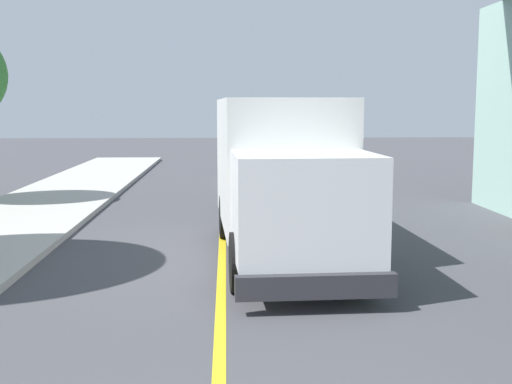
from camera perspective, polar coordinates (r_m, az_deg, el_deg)
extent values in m
cube|color=gold|center=(14.07, -2.92, -5.11)|extent=(0.16, 56.00, 0.01)
cube|color=silver|center=(14.09, 1.89, 2.72)|extent=(2.63, 5.11, 2.60)
cube|color=white|center=(10.70, 4.22, -1.23)|extent=(2.37, 2.11, 1.70)
cube|color=#1E2D3D|center=(9.77, 5.10, 0.15)|extent=(2.04, 0.18, 0.75)
cube|color=#2D2D33|center=(9.88, 5.20, -8.09)|extent=(2.41, 0.31, 0.36)
cylinder|color=black|center=(11.29, 9.29, -5.76)|extent=(0.35, 1.01, 1.00)
cylinder|color=black|center=(10.96, -1.46, -6.06)|extent=(0.35, 1.01, 1.00)
cylinder|color=black|center=(15.65, 5.12, -2.00)|extent=(0.35, 1.01, 1.00)
cylinder|color=black|center=(15.42, -2.58, -2.13)|extent=(0.35, 1.01, 1.00)
cube|color=#4C564C|center=(20.32, 3.21, 0.61)|extent=(1.99, 4.47, 0.76)
cube|color=#1E2D3D|center=(20.40, 3.17, 2.62)|extent=(1.66, 1.87, 0.64)
cylinder|color=black|center=(19.12, 6.15, -0.85)|extent=(0.25, 0.65, 0.64)
cylinder|color=black|center=(18.88, 1.44, -0.91)|extent=(0.25, 0.65, 0.64)
cylinder|color=black|center=(21.86, 4.73, 0.21)|extent=(0.25, 0.65, 0.64)
cylinder|color=black|center=(21.65, 0.60, 0.16)|extent=(0.25, 0.65, 0.64)
cube|color=silver|center=(26.69, 1.56, 2.25)|extent=(1.98, 4.47, 0.76)
cube|color=#1E2D3D|center=(26.78, 1.53, 3.77)|extent=(1.66, 1.86, 0.64)
cylinder|color=black|center=(25.43, 3.69, 1.23)|extent=(0.25, 0.65, 0.64)
cylinder|color=black|center=(25.25, 0.14, 1.20)|extent=(0.25, 0.65, 0.64)
cylinder|color=black|center=(28.21, 2.83, 1.85)|extent=(0.25, 0.65, 0.64)
cylinder|color=black|center=(28.04, -0.37, 1.82)|extent=(0.25, 0.65, 0.64)
cube|color=#2D4793|center=(33.95, 1.59, 3.36)|extent=(1.81, 4.40, 0.76)
cube|color=#1E2D3D|center=(34.06, 1.57, 4.55)|extent=(1.59, 1.80, 0.64)
cylinder|color=black|center=(32.64, 3.14, 2.61)|extent=(0.22, 0.64, 0.64)
cylinder|color=black|center=(32.53, 0.37, 2.60)|extent=(0.22, 0.64, 0.64)
cylinder|color=black|center=(35.44, 2.70, 2.99)|extent=(0.22, 0.64, 0.64)
cylinder|color=black|center=(35.33, 0.14, 2.98)|extent=(0.22, 0.64, 0.64)
cube|color=#B7B7BC|center=(40.00, -0.13, 3.98)|extent=(1.88, 4.43, 0.76)
cube|color=#1E2D3D|center=(40.11, -0.14, 4.99)|extent=(1.62, 1.83, 0.64)
cylinder|color=black|center=(38.65, 1.09, 3.36)|extent=(0.23, 0.64, 0.64)
cylinder|color=black|center=(38.61, -1.26, 3.36)|extent=(0.23, 0.64, 0.64)
cylinder|color=black|center=(41.45, 0.91, 3.64)|extent=(0.23, 0.64, 0.64)
cylinder|color=black|center=(41.41, -1.28, 3.64)|extent=(0.23, 0.64, 0.64)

